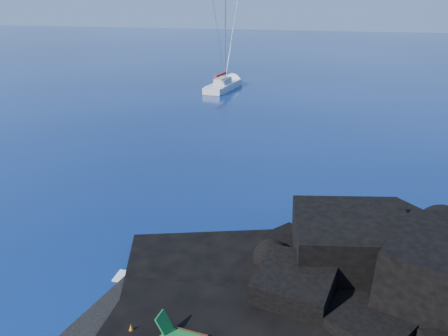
% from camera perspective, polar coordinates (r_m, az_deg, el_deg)
% --- Properties ---
extents(ground, '(400.00, 400.00, 0.00)m').
position_cam_1_polar(ground, '(19.58, -17.45, -17.69)').
color(ground, '#04103C').
rests_on(ground, ground).
extents(headland, '(24.00, 24.00, 3.60)m').
position_cam_1_polar(headland, '(19.56, 24.60, -18.83)').
color(headland, black).
rests_on(headland, ground).
extents(beach, '(9.08, 6.86, 0.70)m').
position_cam_1_polar(beach, '(18.14, -3.88, -20.18)').
color(beach, black).
rests_on(beach, ground).
extents(surf_foam, '(10.00, 8.00, 0.06)m').
position_cam_1_polar(surf_foam, '(21.41, 1.85, -12.93)').
color(surf_foam, white).
rests_on(surf_foam, ground).
extents(sailboat, '(3.39, 13.26, 13.78)m').
position_cam_1_polar(sailboat, '(65.35, -0.00, 10.28)').
color(sailboat, white).
rests_on(sailboat, ground).
extents(deck_chair, '(1.74, 0.82, 1.18)m').
position_cam_1_polar(deck_chair, '(16.63, -5.35, -20.45)').
color(deck_chair, '#19712D').
rests_on(deck_chair, beach).
extents(marker_cone, '(0.35, 0.35, 0.53)m').
position_cam_1_polar(marker_cone, '(17.43, -12.01, -20.00)').
color(marker_cone, orange).
rests_on(marker_cone, beach).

